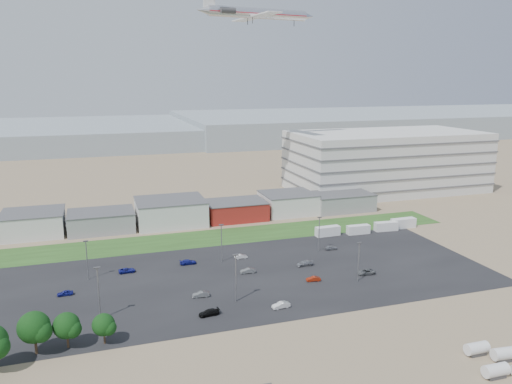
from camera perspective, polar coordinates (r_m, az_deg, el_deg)
name	(u,v)px	position (r m, az deg, el deg)	size (l,w,h in m)	color
ground	(253,315)	(104.57, -0.40, -13.85)	(700.00, 700.00, 0.00)	#866F55
parking_lot	(247,276)	(123.31, -0.99, -9.56)	(120.00, 50.00, 0.01)	black
grass_strip	(200,239)	(151.36, -6.37, -5.33)	(160.00, 16.00, 0.02)	#294A1B
hills_backdrop	(183,132)	(412.03, -8.37, 6.75)	(700.00, 200.00, 9.00)	gray
building_row	(137,215)	(166.16, -13.49, -2.53)	(170.00, 20.00, 8.00)	silver
parking_garage	(386,161)	(221.44, 14.59, 3.45)	(80.00, 40.00, 25.00)	silver
storage_tank_nw	(477,348)	(98.54, 23.91, -16.00)	(4.11, 2.06, 2.47)	silver
storage_tank_ne	(504,354)	(98.70, 26.52, -16.20)	(4.22, 2.11, 2.53)	silver
storage_tank_sw	(496,370)	(93.31, 25.71, -17.88)	(4.13, 2.07, 2.48)	silver
box_trailer_a	(328,231)	(154.52, 8.19, -4.45)	(7.69, 2.40, 2.88)	silver
box_trailer_b	(358,230)	(158.02, 11.61, -4.22)	(7.24, 2.26, 2.72)	silver
box_trailer_c	(386,226)	(163.31, 14.64, -3.81)	(7.45, 2.33, 2.79)	silver
box_trailer_d	(403,223)	(167.80, 16.48, -3.43)	(8.20, 2.56, 3.07)	silver
tree_mid	(34,331)	(97.28, -24.01, -14.26)	(5.93, 5.93, 8.90)	black
tree_right	(67,328)	(97.51, -20.82, -14.35)	(5.02, 5.02, 7.53)	black
tree_near	(104,327)	(96.96, -17.02, -14.54)	(4.37, 4.37, 6.56)	black
lightpole_front_l	(99,293)	(105.30, -17.53, -10.99)	(1.29, 0.54, 10.98)	slate
lightpole_front_m	(236,278)	(108.21, -2.33, -9.80)	(1.26, 0.52, 10.68)	slate
lightpole_front_r	(358,262)	(120.98, 11.63, -7.83)	(1.13, 0.47, 9.64)	slate
lightpole_back_l	(87,260)	(126.10, -18.74, -7.39)	(1.14, 0.48, 9.69)	slate
lightpole_back_m	(222,243)	(131.03, -3.96, -5.85)	(1.19, 0.50, 10.14)	slate
lightpole_back_r	(319,234)	(139.91, 7.22, -4.78)	(1.15, 0.48, 9.77)	slate
airliner	(258,13)	(190.98, 0.24, 19.74)	(46.82, 31.92, 13.83)	silver
parked_car_0	(366,272)	(126.92, 12.47, -8.91)	(2.04, 4.43, 1.23)	#595B5E
parked_car_1	(313,279)	(120.86, 6.57, -9.84)	(1.19, 3.42, 1.13)	maroon
parked_car_3	(209,313)	(104.47, -5.40, -13.56)	(1.74, 4.28, 1.24)	black
parked_car_4	(201,294)	(112.63, -6.31, -11.55)	(1.29, 3.70, 1.22)	#595B5E
parked_car_5	(65,293)	(120.41, -20.99, -10.72)	(1.38, 3.42, 1.17)	navy
parked_car_6	(188,262)	(131.51, -7.77, -7.93)	(1.74, 4.28, 1.24)	navy
parked_car_7	(248,271)	(124.73, -0.93, -8.98)	(1.31, 3.76, 1.24)	#595B5E
parked_car_8	(331,248)	(142.53, 8.56, -6.30)	(1.44, 3.59, 1.22)	#A5A5AA
parked_car_9	(127,270)	(129.09, -14.53, -8.67)	(1.89, 4.10, 1.14)	navy
parked_car_11	(241,256)	(134.42, -1.73, -7.37)	(1.21, 3.48, 1.15)	silver
parked_car_12	(305,263)	(129.98, 5.57, -8.12)	(1.76, 4.33, 1.26)	#A5A5AA
parked_car_13	(281,305)	(107.19, 2.87, -12.79)	(1.36, 3.89, 1.28)	silver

